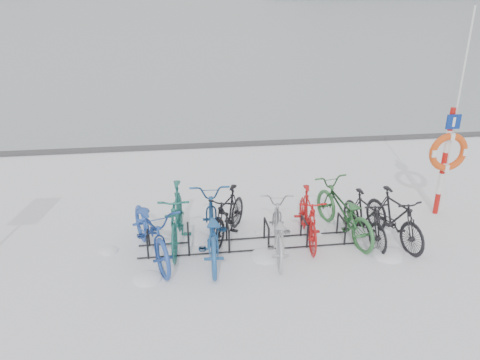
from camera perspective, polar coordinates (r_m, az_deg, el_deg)
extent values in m
plane|color=white|center=(8.78, 0.88, -7.97)|extent=(900.00, 900.00, 0.00)
cube|color=#929DA5|center=(162.56, -7.79, 20.65)|extent=(400.00, 298.00, 0.02)
cube|color=#3F3F42|center=(14.14, -2.67, 4.29)|extent=(400.00, 0.25, 0.10)
cylinder|color=black|center=(8.43, -11.20, -8.11)|extent=(0.04, 0.04, 0.44)
cylinder|color=black|center=(8.81, -11.06, -6.66)|extent=(0.04, 0.04, 0.44)
cylinder|color=black|center=(8.52, -11.24, -6.08)|extent=(0.04, 0.44, 0.04)
cylinder|color=black|center=(8.41, -6.26, -7.88)|extent=(0.04, 0.04, 0.44)
cylinder|color=black|center=(8.79, -6.35, -6.44)|extent=(0.04, 0.04, 0.44)
cylinder|color=black|center=(8.49, -6.37, -5.85)|extent=(0.04, 0.44, 0.04)
cylinder|color=black|center=(8.44, -1.33, -7.59)|extent=(0.04, 0.04, 0.44)
cylinder|color=black|center=(8.82, -1.65, -6.18)|extent=(0.04, 0.04, 0.44)
cylinder|color=black|center=(8.53, -1.51, -5.58)|extent=(0.04, 0.44, 0.04)
cylinder|color=black|center=(8.54, 3.52, -7.26)|extent=(0.04, 0.04, 0.44)
cylinder|color=black|center=(8.92, 2.98, -5.87)|extent=(0.04, 0.04, 0.44)
cylinder|color=black|center=(8.62, 3.27, -5.27)|extent=(0.04, 0.44, 0.04)
cylinder|color=black|center=(8.70, 8.21, -6.88)|extent=(0.04, 0.04, 0.44)
cylinder|color=black|center=(9.07, 7.48, -5.54)|extent=(0.04, 0.04, 0.44)
cylinder|color=black|center=(8.78, 7.91, -4.94)|extent=(0.04, 0.44, 0.04)
cylinder|color=black|center=(8.91, 12.70, -6.48)|extent=(0.04, 0.04, 0.44)
cylinder|color=black|center=(9.27, 11.80, -5.19)|extent=(0.04, 0.04, 0.44)
cylinder|color=black|center=(8.99, 12.36, -4.59)|extent=(0.04, 0.44, 0.04)
cylinder|color=black|center=(8.59, 1.10, -8.59)|extent=(4.00, 0.03, 0.03)
cylinder|color=black|center=(8.96, 0.67, -7.15)|extent=(4.00, 0.03, 0.03)
cylinder|color=#B1120E|center=(10.71, 22.84, -2.63)|extent=(0.10, 0.10, 0.46)
cylinder|color=silver|center=(10.54, 23.21, -0.38)|extent=(0.10, 0.10, 0.46)
cylinder|color=#B1120E|center=(10.39, 23.59, 1.94)|extent=(0.10, 0.10, 0.46)
cylinder|color=silver|center=(10.25, 23.98, 4.33)|extent=(0.10, 0.10, 0.46)
cylinder|color=#B1120E|center=(10.13, 24.38, 6.78)|extent=(0.10, 0.10, 0.46)
torus|color=#DC4A14|center=(10.23, 24.06, 3.12)|extent=(0.80, 0.13, 0.80)
cube|color=navy|center=(10.07, 24.58, 6.48)|extent=(0.29, 0.03, 0.29)
cylinder|color=silver|center=(10.22, 24.76, 6.96)|extent=(0.04, 0.04, 4.15)
imported|color=#24479B|center=(8.35, -10.77, -5.77)|extent=(1.35, 2.23, 1.10)
imported|color=#1D6057|center=(8.66, -7.73, -4.30)|extent=(0.72, 1.96, 1.15)
imported|color=#205392|center=(8.28, -3.53, -5.60)|extent=(0.83, 2.16, 1.12)
imported|color=black|center=(8.84, -1.49, -4.09)|extent=(1.18, 1.69, 1.00)
imported|color=#A9ABB2|center=(8.40, 4.64, -5.85)|extent=(0.89, 1.89, 0.95)
imported|color=red|center=(8.83, 8.30, -4.26)|extent=(0.63, 1.74, 1.02)
imported|color=#2E6835|center=(9.15, 12.50, -3.51)|extent=(1.12, 2.11, 1.05)
imported|color=black|center=(9.07, 14.98, -4.30)|extent=(0.68, 1.65, 0.96)
imported|color=black|center=(9.18, 18.31, -4.17)|extent=(0.86, 1.77, 1.02)
ellipsoid|color=white|center=(9.43, 8.94, -5.98)|extent=(0.51, 0.51, 0.18)
ellipsoid|color=white|center=(9.22, 2.79, -6.41)|extent=(0.35, 0.35, 0.12)
ellipsoid|color=white|center=(8.01, -11.18, -11.75)|extent=(0.48, 0.48, 0.17)
ellipsoid|color=white|center=(9.84, 17.10, -5.49)|extent=(0.49, 0.49, 0.17)
ellipsoid|color=white|center=(8.46, 3.16, -9.28)|extent=(0.57, 0.57, 0.20)
ellipsoid|color=white|center=(9.02, -5.21, -7.17)|extent=(0.49, 0.49, 0.17)
ellipsoid|color=white|center=(8.89, 17.57, -8.74)|extent=(0.58, 0.58, 0.20)
ellipsoid|color=white|center=(8.93, -15.68, -8.32)|extent=(0.35, 0.35, 0.12)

